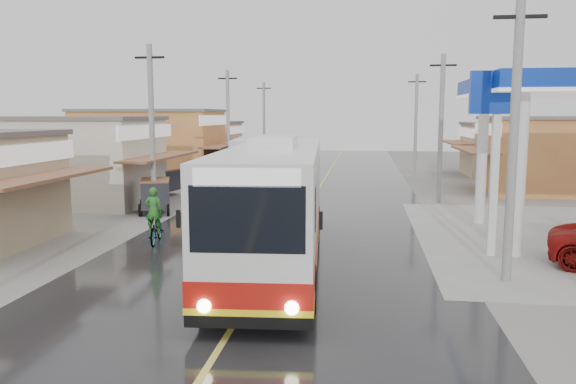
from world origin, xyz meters
name	(u,v)px	position (x,y,z in m)	size (l,w,h in m)	color
ground	(267,273)	(0.00, 0.00, 0.00)	(120.00, 120.00, 0.00)	slate
road	(312,200)	(0.00, 15.00, 0.01)	(12.00, 90.00, 0.02)	black
centre_line	(312,199)	(0.00, 15.00, 0.02)	(0.15, 90.00, 0.01)	#D8CC4C
shopfronts_left	(117,189)	(-13.00, 18.00, 0.00)	(11.00, 44.00, 5.20)	tan
utility_poles_left	(197,195)	(-7.00, 16.00, 0.00)	(1.60, 50.00, 8.00)	gray
utility_poles_right	(438,202)	(7.00, 15.00, 0.00)	(1.60, 36.00, 8.00)	gray
coach_bus	(275,203)	(0.10, 1.13, 1.97)	(3.76, 13.24, 4.09)	silver
second_bus	(253,158)	(-5.09, 23.65, 1.66)	(3.61, 9.53, 3.08)	silver
cyclist	(156,225)	(-4.78, 3.37, 0.70)	(1.04, 2.07, 2.14)	black
tricycle_near	(155,194)	(-7.16, 9.55, 0.96)	(2.07, 2.37, 1.69)	#26262D
tricycle_far	(164,180)	(-8.94, 15.64, 0.89)	(1.69, 2.24, 1.56)	#26262D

